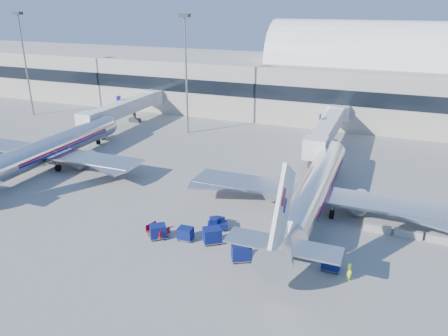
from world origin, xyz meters
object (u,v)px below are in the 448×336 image
at_px(airliner_main, 314,190).
at_px(mast_far_west, 23,49).
at_px(jetbridge_near, 329,127).
at_px(tug_right, 309,249).
at_px(cart_train_a, 212,235).
at_px(tug_left, 217,222).
at_px(barrier_mid, 408,234).
at_px(mast_west, 186,58).
at_px(cart_solo_far, 331,262).
at_px(barrier_far, 440,240).
at_px(cart_train_b, 186,233).
at_px(cart_solo_near, 241,252).
at_px(jetbridge_mid, 128,107).
at_px(cart_open_red, 158,233).
at_px(ramp_worker, 349,272).
at_px(cart_train_c, 158,231).
at_px(barrier_near, 377,229).
at_px(tug_lead, 217,224).

distance_m(airliner_main, mast_far_west, 75.44).
height_order(airliner_main, mast_far_west, mast_far_west).
bearing_deg(jetbridge_near, mast_far_west, -179.32).
distance_m(tug_right, cart_train_a, 10.44).
bearing_deg(mast_far_west, jetbridge_near, 0.68).
height_order(tug_right, tug_left, tug_left).
bearing_deg(jetbridge_near, barrier_mid, -64.56).
xyz_separation_m(mast_west, cart_solo_far, (34.26, -37.58, -13.93)).
xyz_separation_m(barrier_mid, barrier_far, (3.30, 0.00, 0.00)).
height_order(airliner_main, cart_solo_far, airliner_main).
relative_size(cart_train_b, cart_solo_far, 0.94).
xyz_separation_m(jetbridge_near, barrier_mid, (13.70, -28.81, -3.48)).
relative_size(airliner_main, cart_solo_near, 14.27).
distance_m(mast_far_west, cart_train_b, 70.87).
bearing_deg(cart_solo_near, jetbridge_mid, 106.41).
distance_m(jetbridge_near, cart_train_a, 38.69).
distance_m(cart_open_red, ramp_worker, 21.04).
height_order(cart_train_c, cart_solo_far, cart_train_c).
height_order(jetbridge_mid, cart_train_a, jetbridge_mid).
height_order(tug_right, cart_solo_far, cart_solo_far).
relative_size(barrier_near, ramp_worker, 1.66).
xyz_separation_m(barrier_near, tug_right, (-6.35, -7.72, 0.19)).
xyz_separation_m(cart_solo_near, cart_solo_far, (8.80, 1.69, -0.13)).
relative_size(mast_west, cart_train_c, 9.78).
bearing_deg(cart_solo_near, cart_train_a, 125.47).
bearing_deg(barrier_near, cart_solo_near, -138.03).
height_order(tug_left, cart_solo_far, cart_solo_far).
distance_m(airliner_main, tug_left, 12.89).
height_order(airliner_main, barrier_near, airliner_main).
bearing_deg(jetbridge_mid, cart_train_c, -52.96).
bearing_deg(cart_train_b, barrier_far, 17.75).
xyz_separation_m(cart_train_c, cart_solo_far, (18.94, 0.99, -0.01)).
xyz_separation_m(mast_far_west, tug_lead, (60.67, -34.32, -14.11)).
xyz_separation_m(tug_left, cart_train_b, (-2.11, -3.90, 0.13)).
relative_size(tug_right, cart_open_red, 0.90).
distance_m(barrier_mid, barrier_far, 3.30).
bearing_deg(cart_solo_far, jetbridge_mid, 143.39).
distance_m(tug_lead, cart_train_c, 6.83).
bearing_deg(barrier_mid, mast_far_west, 161.00).
bearing_deg(tug_right, airliner_main, 128.82).
bearing_deg(jetbridge_mid, mast_far_west, -178.19).
xyz_separation_m(airliner_main, cart_train_a, (-8.67, -11.76, -1.98)).
distance_m(barrier_mid, tug_lead, 21.58).
distance_m(jetbridge_mid, barrier_near, 59.90).
height_order(mast_west, barrier_near, mast_west).
distance_m(barrier_far, cart_solo_far, 14.10).
xyz_separation_m(jetbridge_mid, mast_far_west, (-25.60, -0.81, 10.86)).
height_order(cart_train_a, cart_solo_near, cart_solo_near).
relative_size(airliner_main, cart_train_a, 14.76).
relative_size(airliner_main, ramp_worker, 20.61).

